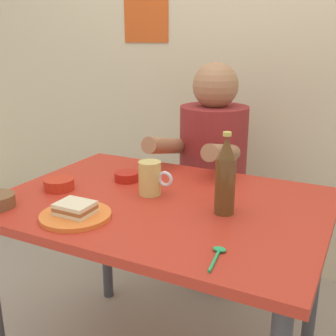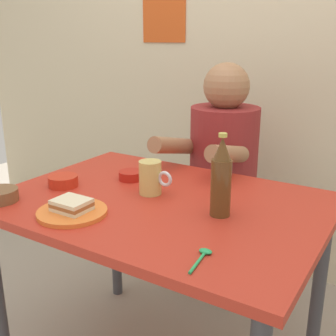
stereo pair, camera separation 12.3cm
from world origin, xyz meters
name	(u,v)px [view 1 (the left image)]	position (x,y,z in m)	size (l,w,h in m)	color
wall_back	(254,32)	(0.00, 1.05, 1.30)	(4.40, 0.09, 2.60)	beige
dining_table	(162,225)	(0.00, 0.00, 0.65)	(1.10, 0.80, 0.74)	#B72D1E
stool	(211,229)	(-0.05, 0.63, 0.35)	(0.34, 0.34, 0.45)	#4C4C51
person_seated	(212,150)	(-0.05, 0.62, 0.77)	(0.33, 0.56, 0.72)	maroon
plate_orange	(76,216)	(-0.17, -0.25, 0.75)	(0.22, 0.22, 0.01)	orange
sandwich	(75,208)	(-0.17, -0.25, 0.77)	(0.11, 0.09, 0.04)	beige
beer_mug	(150,178)	(-0.06, 0.03, 0.80)	(0.13, 0.08, 0.12)	#D1BC66
beer_bottle	(225,177)	(0.23, -0.01, 0.86)	(0.06, 0.06, 0.26)	#593819
sambal_bowl_red	(127,176)	(-0.21, 0.12, 0.76)	(0.10, 0.10, 0.03)	#B21E14
sauce_bowl_chili	(59,184)	(-0.38, -0.08, 0.76)	(0.11, 0.11, 0.04)	red
spoon	(218,254)	(0.30, -0.27, 0.75)	(0.04, 0.12, 0.01)	#26A559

